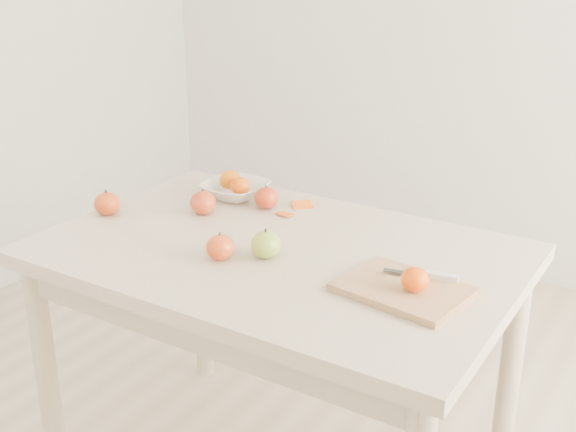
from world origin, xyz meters
The scene contains 14 objects.
table centered at (0.00, 0.00, 0.65)m, with size 1.20×0.80×0.75m.
cutting_board centered at (0.37, -0.07, 0.76)m, with size 0.27×0.20×0.02m, color tan.
board_tangerine centered at (0.40, -0.08, 0.80)m, with size 0.06×0.06×0.05m, color #E75208.
fruit_bowl centered at (-0.32, 0.25, 0.77)m, with size 0.19×0.19×0.05m, color white.
bowl_tangerine_near centered at (-0.34, 0.26, 0.80)m, with size 0.07×0.07×0.06m, color #D46107.
bowl_tangerine_far centered at (-0.29, 0.24, 0.80)m, with size 0.06×0.06×0.05m, color #E34808.
orange_peel_a centered at (-0.10, 0.29, 0.75)m, with size 0.06×0.04×0.00m, color #DC5F0F.
orange_peel_b centered at (-0.11, 0.20, 0.75)m, with size 0.04×0.04×0.00m, color #D9570F.
paring_knife centered at (0.42, 0.01, 0.78)m, with size 0.17×0.06×0.01m.
apple_green centered at (0.01, -0.07, 0.78)m, with size 0.08×0.08×0.07m, color #5A8A1D.
apple_red_e centered at (-0.08, -0.14, 0.78)m, with size 0.07×0.07×0.06m, color #A41C07.
apple_red_d centered at (-0.54, -0.06, 0.78)m, with size 0.07×0.07×0.07m, color #900D06.
apple_red_b centered at (-0.31, 0.09, 0.78)m, with size 0.08×0.08×0.07m, color #A20E0A.
apple_red_a centered at (-0.19, 0.23, 0.78)m, with size 0.07×0.07×0.06m, color #910602.
Camera 1 is at (0.92, -1.42, 1.49)m, focal length 45.00 mm.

